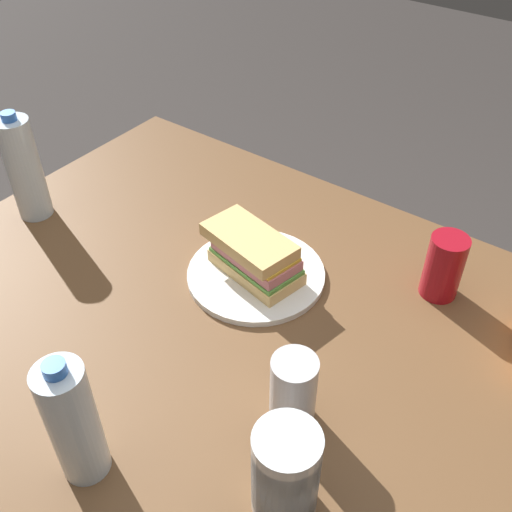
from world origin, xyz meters
TOP-DOWN VIEW (x-y plane):
  - dining_table at (0.00, 0.00)m, footprint 1.40×0.99m
  - paper_plate at (0.12, -0.15)m, footprint 0.25×0.25m
  - sandwich at (0.12, -0.15)m, footprint 0.20×0.13m
  - soda_can_red at (-0.17, -0.31)m, footprint 0.07×0.07m
  - water_bottle_tall at (0.08, 0.29)m, footprint 0.06×0.06m
  - plastic_cup_stack at (-0.17, 0.18)m, footprint 0.08×0.08m
  - water_bottle_spare at (0.60, -0.04)m, footprint 0.07×0.07m
  - soda_can_silver at (-0.10, 0.06)m, footprint 0.07×0.07m

SIDE VIEW (x-z plane):
  - dining_table at x=0.00m, z-range 0.28..1.01m
  - paper_plate at x=0.12m, z-range 0.73..0.75m
  - sandwich at x=0.12m, z-range 0.75..0.83m
  - soda_can_red at x=-0.17m, z-range 0.73..0.86m
  - soda_can_silver at x=-0.10m, z-range 0.73..0.86m
  - plastic_cup_stack at x=-0.17m, z-range 0.73..0.88m
  - water_bottle_tall at x=0.08m, z-range 0.73..0.94m
  - water_bottle_spare at x=0.60m, z-range 0.73..0.96m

